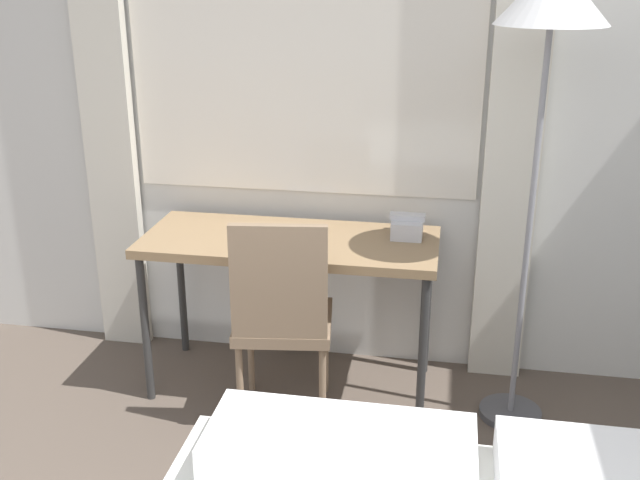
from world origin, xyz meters
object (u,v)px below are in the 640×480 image
at_px(desk_chair, 282,311).
at_px(telephone, 407,226).
at_px(desk, 290,251).
at_px(standing_lamp, 550,24).
at_px(book, 282,236).

distance_m(desk_chair, telephone, 0.68).
bearing_deg(desk, telephone, 13.07).
relative_size(desk_chair, telephone, 5.51).
distance_m(standing_lamp, book, 1.37).
height_order(desk_chair, standing_lamp, standing_lamp).
distance_m(telephone, book, 0.55).
bearing_deg(book, standing_lamp, -3.82).
height_order(desk, desk_chair, desk_chair).
height_order(desk_chair, book, desk_chair).
relative_size(desk, book, 4.76).
relative_size(standing_lamp, book, 6.92).
bearing_deg(book, desk, 39.44).
relative_size(telephone, book, 0.62).
distance_m(standing_lamp, telephone, 1.03).
xyz_separation_m(standing_lamp, book, (-1.02, 0.07, -0.91)).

